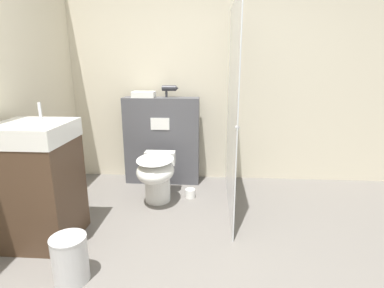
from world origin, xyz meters
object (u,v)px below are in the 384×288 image
toilet (157,174)px  waste_bin (70,259)px  hair_drier (170,89)px  sink_vanity (39,183)px

toilet → waste_bin: 1.29m
hair_drier → waste_bin: bearing=-103.5°
toilet → waste_bin: toilet is taller
toilet → sink_vanity: 1.13m
sink_vanity → waste_bin: size_ratio=3.46×
sink_vanity → hair_drier: size_ratio=5.88×
waste_bin → hair_drier: bearing=76.5°
toilet → hair_drier: bearing=83.3°
hair_drier → waste_bin: hair_drier is taller
sink_vanity → hair_drier: (0.89, 1.35, 0.65)m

